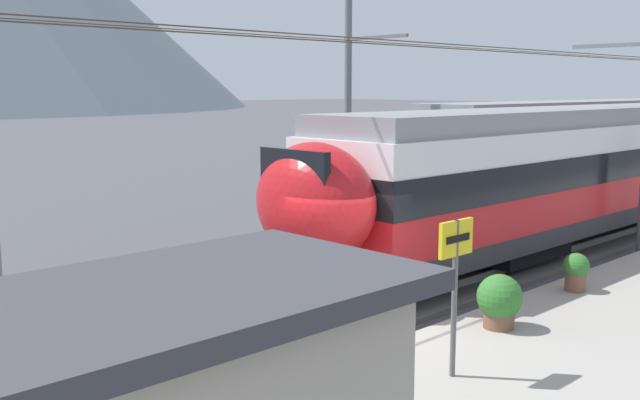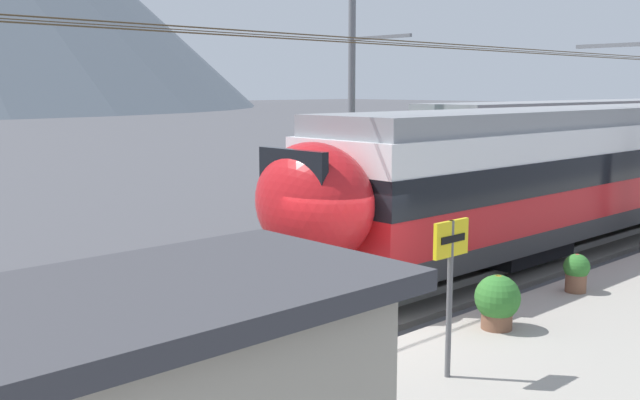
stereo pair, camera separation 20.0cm
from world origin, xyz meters
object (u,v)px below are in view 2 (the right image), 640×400
(potted_plant_platform_edge, at_px, (497,299))
(potted_plant_by_shelter, at_px, (576,271))
(platform_sign, at_px, (450,263))
(catenary_mast_far_side, at_px, (356,90))

(potted_plant_platform_edge, bearing_deg, potted_plant_by_shelter, 3.88)
(platform_sign, distance_m, potted_plant_platform_edge, 2.64)
(potted_plant_platform_edge, distance_m, potted_plant_by_shelter, 3.08)
(potted_plant_platform_edge, bearing_deg, catenary_mast_far_side, 55.62)
(platform_sign, distance_m, potted_plant_by_shelter, 5.56)
(catenary_mast_far_side, distance_m, potted_plant_by_shelter, 11.34)
(catenary_mast_far_side, xyz_separation_m, potted_plant_by_shelter, (-3.93, -10.03, -3.53))
(platform_sign, xyz_separation_m, potted_plant_by_shelter, (5.35, 0.92, -1.21))
(catenary_mast_far_side, relative_size, platform_sign, 21.40)
(potted_plant_platform_edge, xyz_separation_m, potted_plant_by_shelter, (3.07, 0.21, -0.08))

